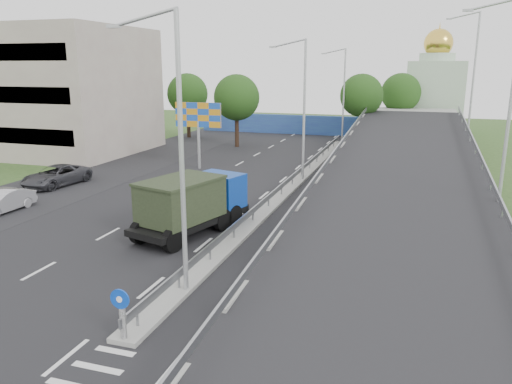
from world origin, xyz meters
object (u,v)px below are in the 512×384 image
at_px(dump_truck, 192,202).
at_px(lamp_post_far, 342,90).
at_px(sign_bollard, 122,314).
at_px(lamp_post_near, 176,141).
at_px(parked_car_b, 3,201).
at_px(lamp_post_mid, 302,103).
at_px(parked_car_c, 56,176).
at_px(church, 434,91).
at_px(billboard, 198,119).

bearing_deg(dump_truck, lamp_post_far, 101.50).
bearing_deg(sign_bollard, dump_truck, 103.31).
height_order(lamp_post_near, parked_car_b, lamp_post_near).
distance_m(lamp_post_mid, parked_car_c, 18.45).
xyz_separation_m(sign_bollard, parked_car_b, (-14.69, 10.41, -0.37)).
bearing_deg(parked_car_b, sign_bollard, -33.53).
relative_size(lamp_post_near, church, 0.73).
relative_size(lamp_post_mid, billboard, 1.83).
distance_m(lamp_post_near, billboard, 23.87).
distance_m(church, dump_truck, 49.16).
height_order(lamp_post_mid, parked_car_b, lamp_post_mid).
distance_m(lamp_post_near, lamp_post_far, 40.00).
xyz_separation_m(dump_truck, parked_car_b, (-12.23, -0.00, -0.99)).
bearing_deg(lamp_post_mid, lamp_post_far, 90.00).
relative_size(lamp_post_near, dump_truck, 1.40).
distance_m(lamp_post_far, church, 17.15).
bearing_deg(lamp_post_near, sign_bollard, -91.64).
bearing_deg(lamp_post_near, lamp_post_mid, 90.00).
height_order(sign_bollard, lamp_post_mid, lamp_post_mid).
xyz_separation_m(sign_bollard, dump_truck, (-2.46, 10.41, 0.62)).
height_order(church, dump_truck, church).
height_order(lamp_post_near, dump_truck, lamp_post_near).
distance_m(dump_truck, parked_car_c, 15.33).
bearing_deg(billboard, lamp_post_far, 63.16).
xyz_separation_m(sign_bollard, church, (10.00, 57.83, 4.28)).
relative_size(sign_bollard, billboard, 0.30).
bearing_deg(dump_truck, lamp_post_mid, 95.05).
relative_size(lamp_post_far, dump_truck, 1.40).
bearing_deg(parked_car_c, parked_car_b, -69.71).
distance_m(sign_bollard, lamp_post_mid, 24.30).
bearing_deg(church, lamp_post_mid, -106.22).
relative_size(lamp_post_near, parked_car_b, 2.50).
relative_size(parked_car_b, parked_car_c, 0.77).
height_order(lamp_post_near, parked_car_c, lamp_post_near).
bearing_deg(church, parked_car_c, -122.77).
bearing_deg(sign_bollard, parked_car_c, 133.70).
height_order(lamp_post_near, billboard, lamp_post_near).
xyz_separation_m(lamp_post_far, parked_car_c, (-16.37, -26.81, -5.08)).
xyz_separation_m(billboard, dump_truck, (6.54, -15.41, -2.53)).
relative_size(lamp_post_near, billboard, 1.83).
height_order(lamp_post_mid, church, church).
xyz_separation_m(lamp_post_far, dump_truck, (-2.57, -33.41, -4.15)).
xyz_separation_m(lamp_post_near, billboard, (-9.11, 22.00, -1.62)).
xyz_separation_m(billboard, parked_car_b, (-5.69, -15.42, -3.52)).
xyz_separation_m(sign_bollard, billboard, (-9.00, 25.83, 3.15)).
bearing_deg(church, lamp_post_near, -100.38).
bearing_deg(lamp_post_mid, billboard, 167.62).
height_order(lamp_post_mid, dump_truck, lamp_post_mid).
relative_size(church, parked_car_b, 3.42).
height_order(dump_truck, parked_car_c, dump_truck).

